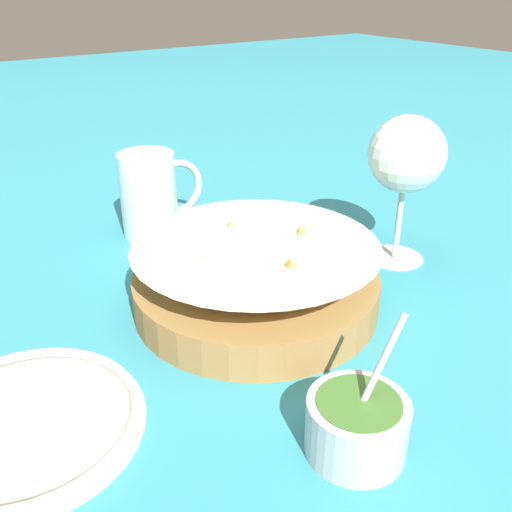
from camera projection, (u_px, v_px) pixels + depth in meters
ground_plane at (285, 316)px, 0.57m from camera, size 4.00×4.00×0.00m
food_basket at (256, 279)px, 0.58m from camera, size 0.25×0.25×0.08m
sauce_cup at (357, 424)px, 0.40m from camera, size 0.08×0.07×0.11m
wine_glass at (407, 158)px, 0.63m from camera, size 0.09×0.09×0.17m
beer_mug at (151, 198)px, 0.73m from camera, size 0.11×0.07×0.11m
side_plate at (24, 423)px, 0.43m from camera, size 0.18×0.18×0.01m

